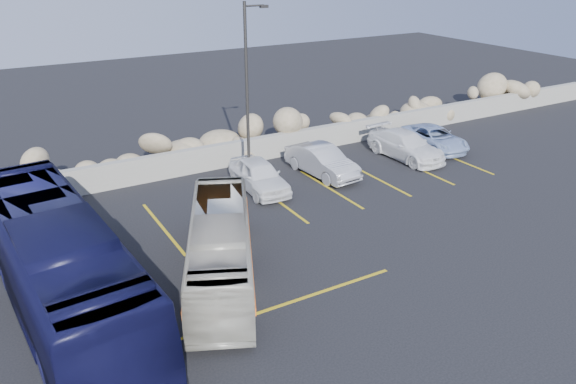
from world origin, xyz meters
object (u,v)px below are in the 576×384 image
lamppost (248,91)px  tour_coach (58,263)px  car_d (434,138)px  vintage_bus (220,247)px  car_b (322,161)px  car_c (406,145)px  car_a (259,175)px

lamppost → tour_coach: 11.51m
lamppost → car_d: lamppost is taller
lamppost → vintage_bus: lamppost is taller
car_b → car_c: bearing=-6.9°
car_c → car_b: bearing=175.8°
vintage_bus → car_b: size_ratio=1.89×
lamppost → car_b: (3.38, -0.86, -3.60)m
car_c → car_d: car_c is taller
tour_coach → car_a: (9.23, 5.27, -0.90)m
car_c → car_d: (2.32, 0.35, -0.08)m
tour_coach → car_d: bearing=11.1°
vintage_bus → car_b: (7.89, 6.05, -0.42)m
tour_coach → car_c: (17.72, 5.24, -0.92)m
tour_coach → car_a: bearing=25.2°
car_b → car_d: (7.38, 0.21, -0.10)m
car_c → car_d: size_ratio=1.08×
lamppost → car_a: bearing=-93.2°
tour_coach → car_a: size_ratio=2.82×
car_d → car_b: bearing=-173.2°
car_a → car_d: size_ratio=0.95×
vintage_bus → car_d: bearing=46.5°
vintage_bus → tour_coach: (-4.77, 0.67, 0.47)m
car_b → car_c: 5.06m
car_c → car_d: 2.35m
vintage_bus → car_b: bearing=61.7°
car_b → car_d: car_b is taller
tour_coach → car_b: tour_coach is taller
lamppost → car_d: (10.76, -0.65, -3.70)m
car_a → car_c: bearing=2.6°
car_a → vintage_bus: bearing=-124.1°
lamppost → car_c: 9.24m
tour_coach → lamppost: bearing=29.4°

